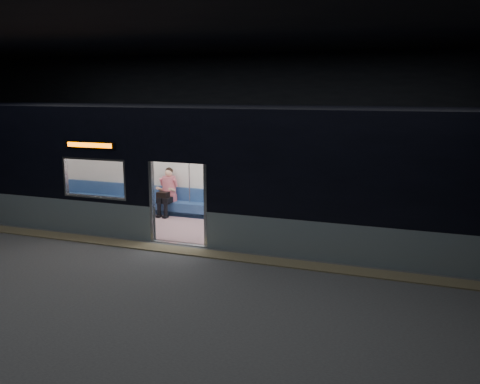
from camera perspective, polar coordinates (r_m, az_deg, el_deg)
The scene contains 7 objects.
station_floor at distance 11.91m, azimuth -9.11°, elevation -7.22°, with size 24.00×14.00×0.01m, color #47494C.
station_envelope at distance 11.29m, azimuth -9.70°, elevation 10.71°, with size 24.00×14.00×5.00m.
tactile_strip at distance 12.36m, azimuth -7.86°, elevation -6.39°, with size 22.80×0.50×0.03m, color #8C7F59.
metro_car at distance 13.70m, azimuth -4.17°, elevation 3.30°, with size 18.00×3.04×3.35m.
passenger at distance 15.47m, azimuth -8.08°, elevation 0.32°, with size 0.43×0.74×1.44m.
handbag at distance 15.30m, azimuth -8.63°, elevation -0.30°, with size 0.33×0.28×0.16m, color black.
transit_map at distance 14.51m, azimuth 2.65°, elevation 2.41°, with size 1.09×0.03×0.71m, color white.
Camera 1 is at (5.60, -9.81, 3.77)m, focal length 38.00 mm.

